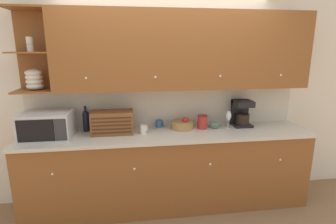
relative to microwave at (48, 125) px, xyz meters
The scene contains 15 objects.
ground_plane 1.77m from the microwave, 12.43° to the left, with size 24.00×24.00×0.00m, color #896647.
wall_back 1.41m from the microwave, 13.63° to the left, with size 5.78×0.06×2.60m.
counter_unit 1.49m from the microwave, ahead, with size 3.40×0.63×0.95m.
backsplash_panel 1.39m from the microwave, 12.18° to the left, with size 3.38×0.01×0.50m.
upper_cabinets 1.72m from the microwave, ahead, with size 3.38×0.37×0.88m.
microwave is the anchor object (origin of this frame).
wine_bottle 0.43m from the microwave, 26.71° to the left, with size 0.08×0.08×0.31m.
bread_box 0.70m from the microwave, ahead, with size 0.47×0.26×0.26m.
mug_blue_second 1.06m from the microwave, ahead, with size 0.09×0.08×0.10m.
mug 1.29m from the microwave, 10.44° to the left, with size 0.09×0.08×0.09m.
fruit_basket 1.55m from the microwave, ahead, with size 0.28×0.28×0.15m.
storage_canister 1.79m from the microwave, ahead, with size 0.13×0.13×0.17m.
bowl_stack_on_counter 1.96m from the microwave, ahead, with size 0.14×0.14×0.07m.
wine_glass 2.11m from the microwave, ahead, with size 0.07×0.07×0.22m.
coffee_maker 2.32m from the microwave, ahead, with size 0.23×0.22×0.33m.
Camera 1 is at (-0.43, -3.23, 1.92)m, focal length 28.00 mm.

